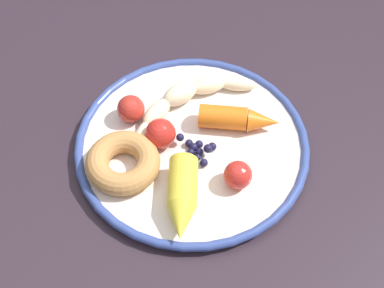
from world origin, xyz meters
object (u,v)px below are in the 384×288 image
Objects in this scene: dining_table at (208,172)px; tomato_mid at (161,134)px; banana at (184,100)px; blueberry_pile at (195,152)px; tomato_far at (131,109)px; donut at (124,165)px; plate at (192,145)px; tomato_near at (238,175)px; carrot_orange at (240,120)px; carrot_yellow at (182,198)px.

dining_table is 0.14m from tomato_mid.
tomato_mid reaches higher than banana.
blueberry_pile is 1.57× the size of tomato_far.
tomato_mid is at bearing -163.81° from donut.
tomato_near reaches higher than plate.
tomato_far reaches higher than dining_table.
dining_table is 25.88× the size of tomato_far.
donut is at bearing -36.29° from tomato_near.
donut reaches higher than blueberry_pile.
plate is 0.02m from blueberry_pile.
carrot_orange is at bearing 159.12° from dining_table.
carrot_yellow is 1.90× the size of blueberry_pile.
plate is at bearing -4.95° from carrot_orange.
dining_table is at bearing -165.71° from plate.
blueberry_pile is at bearing 70.46° from banana.
blueberry_pile reaches higher than plate.
tomato_far is (-0.01, -0.16, 0.00)m from carrot_yellow.
tomato_far is (0.07, -0.02, 0.01)m from banana.
carrot_orange is at bearing 164.94° from tomato_mid.
plate is 2.95× the size of carrot_orange.
carrot_orange is 2.93× the size of tomato_near.
tomato_near reaches higher than banana.
dining_table is 0.18m from carrot_yellow.
blueberry_pile is (-0.05, -0.06, -0.01)m from carrot_yellow.
banana reaches higher than blueberry_pile.
carrot_yellow is (0.06, 0.08, 0.02)m from plate.
tomato_far is at bearing -57.99° from plate.
tomato_near is at bearing 113.46° from tomato_far.
carrot_yellow reaches higher than plate.
blueberry_pile is at bearing 166.39° from donut.
tomato_near reaches higher than carrot_orange.
banana is (0.01, -0.06, 0.12)m from dining_table.
donut is 0.09m from tomato_far.
carrot_yellow is at bearing 60.16° from banana.
banana is 0.14m from donut.
banana is 0.09m from blueberry_pile.
tomato_mid is at bearing -15.06° from carrot_orange.
tomato_far is (0.12, -0.09, 0.00)m from carrot_orange.
banana is 0.09m from carrot_orange.
tomato_mid reaches higher than donut.
tomato_far is at bearing -75.29° from tomato_mid.
plate is at bearing -76.19° from tomato_near.
tomato_near is at bearing 82.10° from dining_table.
tomato_far reaches higher than blueberry_pile.
tomato_mid is 1.07× the size of tomato_far.
carrot_orange is 0.94× the size of carrot_yellow.
donut is 1.61× the size of blueberry_pile.
donut reaches higher than dining_table.
plate reaches higher than dining_table.
carrot_yellow is at bearing 43.41° from dining_table.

